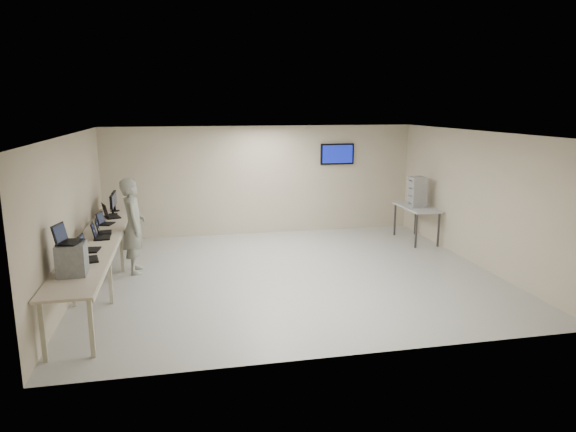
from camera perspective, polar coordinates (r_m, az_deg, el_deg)
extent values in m
cube|color=#B0B0B0|center=(10.33, 0.23, -6.48)|extent=(8.00, 7.00, 0.01)
cube|color=silver|center=(9.80, 0.24, 9.22)|extent=(8.00, 7.00, 0.01)
cube|color=#BDB095|center=(13.37, -2.88, 3.98)|extent=(8.00, 0.01, 2.80)
cube|color=#BDB095|center=(6.69, 6.48, -4.48)|extent=(8.00, 0.01, 2.80)
cube|color=#BDB095|center=(9.96, -22.90, 0.18)|extent=(0.01, 7.00, 2.80)
cube|color=#BDB095|center=(11.48, 20.18, 1.87)|extent=(0.01, 7.00, 2.80)
cube|color=#363435|center=(13.72, 5.44, 6.89)|extent=(0.15, 0.04, 0.15)
cube|color=black|center=(13.68, 5.49, 6.87)|extent=(0.90, 0.06, 0.55)
cube|color=navy|center=(13.65, 5.53, 6.86)|extent=(0.82, 0.01, 0.47)
cube|color=beige|center=(10.00, -20.40, -2.64)|extent=(0.75, 6.00, 0.04)
cube|color=#B6B198|center=(9.96, -18.26, -2.73)|extent=(0.02, 6.00, 0.06)
cube|color=#B6B198|center=(7.55, -25.60, -11.48)|extent=(0.06, 0.06, 0.86)
cube|color=#B6B198|center=(7.43, -21.02, -11.48)|extent=(0.06, 0.06, 0.86)
cube|color=#B6B198|center=(9.33, -22.83, -6.77)|extent=(0.06, 0.06, 0.86)
cube|color=#B6B198|center=(9.23, -19.15, -6.68)|extent=(0.06, 0.06, 0.86)
cube|color=#B6B198|center=(11.02, -21.10, -3.78)|extent=(0.06, 0.06, 0.86)
cube|color=#B6B198|center=(10.94, -18.00, -3.67)|extent=(0.06, 0.06, 0.86)
cube|color=#B6B198|center=(12.89, -19.76, -1.43)|extent=(0.06, 0.06, 0.86)
cube|color=#B6B198|center=(12.82, -17.11, -1.33)|extent=(0.06, 0.06, 0.86)
cube|color=gray|center=(8.08, -22.88, -4.40)|extent=(0.41, 0.47, 0.47)
cube|color=black|center=(8.02, -23.03, -2.71)|extent=(0.36, 0.43, 0.02)
cube|color=black|center=(8.01, -24.06, -1.73)|extent=(0.16, 0.36, 0.27)
cube|color=black|center=(8.01, -23.95, -1.72)|extent=(0.13, 0.31, 0.22)
cube|color=black|center=(8.76, -21.29, -4.55)|extent=(0.36, 0.45, 0.02)
cube|color=black|center=(8.74, -22.30, -3.59)|extent=(0.15, 0.38, 0.28)
cube|color=black|center=(8.74, -22.19, -3.59)|extent=(0.12, 0.34, 0.24)
cube|color=black|center=(9.32, -21.03, -3.55)|extent=(0.29, 0.38, 0.02)
cube|color=black|center=(9.31, -21.90, -2.73)|extent=(0.09, 0.35, 0.26)
cube|color=black|center=(9.30, -21.80, -2.73)|extent=(0.07, 0.30, 0.22)
cube|color=black|center=(10.10, -19.94, -2.28)|extent=(0.31, 0.41, 0.02)
cube|color=black|center=(10.09, -20.79, -1.47)|extent=(0.10, 0.37, 0.28)
cube|color=black|center=(10.08, -20.70, -1.46)|extent=(0.08, 0.33, 0.23)
cube|color=black|center=(10.49, -19.70, -1.74)|extent=(0.29, 0.38, 0.02)
cube|color=black|center=(10.48, -20.44, -1.04)|extent=(0.10, 0.34, 0.25)
cube|color=black|center=(10.48, -20.36, -1.03)|extent=(0.08, 0.30, 0.21)
cube|color=black|center=(11.24, -19.47, -0.83)|extent=(0.32, 0.38, 0.02)
cube|color=black|center=(11.23, -20.12, -0.22)|extent=(0.14, 0.32, 0.23)
cube|color=black|center=(11.23, -20.05, -0.21)|extent=(0.12, 0.27, 0.20)
cube|color=black|center=(11.88, -18.91, -0.10)|extent=(0.41, 0.48, 0.02)
cube|color=black|center=(11.87, -19.66, 0.61)|extent=(0.20, 0.38, 0.29)
cube|color=black|center=(11.87, -19.58, 0.61)|extent=(0.16, 0.33, 0.24)
cylinder|color=black|center=(12.23, -18.86, 0.22)|extent=(0.20, 0.20, 0.02)
cube|color=black|center=(12.22, -18.89, 0.62)|extent=(0.04, 0.03, 0.16)
cube|color=black|center=(12.18, -18.96, 1.54)|extent=(0.05, 0.45, 0.30)
cube|color=black|center=(12.18, -18.83, 1.55)|extent=(0.00, 0.41, 0.26)
cylinder|color=black|center=(12.58, -18.67, 0.55)|extent=(0.21, 0.21, 0.02)
cube|color=black|center=(12.57, -18.70, 0.96)|extent=(0.04, 0.03, 0.17)
cube|color=black|center=(12.53, -18.76, 1.89)|extent=(0.05, 0.47, 0.31)
cube|color=black|center=(12.53, -18.63, 1.89)|extent=(0.00, 0.42, 0.27)
imported|color=gray|center=(10.67, -16.79, -1.05)|extent=(0.52, 0.74, 1.92)
cube|color=#A4A5A5|center=(13.03, 14.11, 0.94)|extent=(0.67, 1.44, 0.04)
cube|color=#363435|center=(12.45, 14.05, -1.62)|extent=(0.04, 0.04, 0.83)
cube|color=#363435|center=(13.55, 11.80, -0.40)|extent=(0.04, 0.04, 0.83)
cube|color=#363435|center=(12.71, 16.38, -1.47)|extent=(0.04, 0.04, 0.83)
cube|color=#363435|center=(13.79, 13.98, -0.29)|extent=(0.04, 0.04, 0.83)
cube|color=#A0A1A2|center=(13.00, 14.06, 1.42)|extent=(0.35, 0.39, 0.19)
cube|color=#A0A1A2|center=(12.97, 14.10, 2.22)|extent=(0.35, 0.39, 0.19)
cube|color=#A0A1A2|center=(12.94, 14.14, 3.03)|extent=(0.35, 0.39, 0.19)
cube|color=#A0A1A2|center=(12.91, 14.19, 3.84)|extent=(0.35, 0.39, 0.19)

